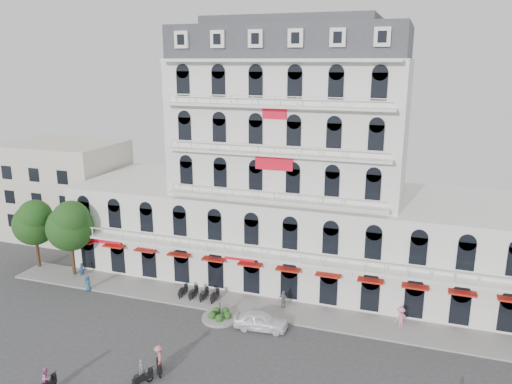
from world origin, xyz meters
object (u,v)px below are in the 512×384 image
at_px(parked_car, 261,321).
at_px(rider_southwest, 47,380).
at_px(rider_west, 142,374).
at_px(rider_center, 159,359).

distance_m(parked_car, rider_southwest, 16.73).
height_order(parked_car, rider_southwest, rider_southwest).
height_order(rider_west, rider_center, rider_center).
relative_size(parked_car, rider_west, 2.29).
bearing_deg(rider_west, parked_car, 0.23).
bearing_deg(rider_southwest, rider_west, -65.58).
bearing_deg(rider_center, rider_southwest, -86.47).
bearing_deg(parked_car, rider_west, 145.94).
height_order(parked_car, rider_west, rider_west).
relative_size(rider_west, rider_center, 0.90).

